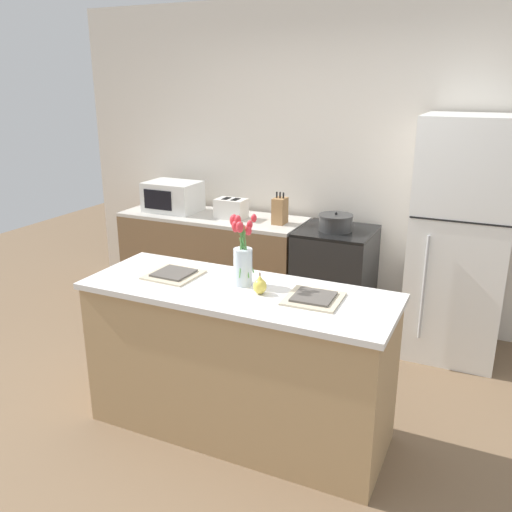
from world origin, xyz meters
name	(u,v)px	position (x,y,z in m)	size (l,w,h in m)	color
ground_plane	(239,427)	(0.00, 0.00, 0.00)	(10.00, 10.00, 0.00)	brown
back_wall	(342,165)	(0.00, 2.00, 1.35)	(5.20, 0.08, 2.70)	silver
kitchen_island	(238,361)	(0.00, 0.00, 0.46)	(1.80, 0.66, 0.92)	tan
back_counter	(214,262)	(-1.06, 1.60, 0.44)	(1.68, 0.60, 0.88)	brown
stove_range	(334,280)	(0.10, 1.60, 0.44)	(0.60, 0.61, 0.88)	black
refrigerator	(460,240)	(1.05, 1.60, 0.91)	(0.68, 0.67, 1.82)	white
flower_vase	(243,257)	(0.00, 0.07, 1.09)	(0.16, 0.18, 0.42)	silver
pear_figurine	(260,285)	(0.15, -0.01, 0.97)	(0.07, 0.07, 0.12)	#E5CC4C
plate_setting_left	(174,274)	(-0.44, 0.03, 0.93)	(0.30, 0.30, 0.02)	beige
plate_setting_right	(314,298)	(0.44, 0.03, 0.93)	(0.30, 0.30, 0.02)	beige
toaster	(231,208)	(-0.86, 1.58, 0.97)	(0.28, 0.18, 0.17)	silver
cooking_pot	(336,223)	(0.10, 1.57, 0.95)	(0.28, 0.28, 0.16)	#2D2D2D
microwave	(173,197)	(-1.47, 1.60, 1.02)	(0.48, 0.37, 0.27)	white
knife_block	(280,211)	(-0.40, 1.58, 0.99)	(0.10, 0.14, 0.27)	#A37547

